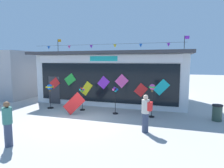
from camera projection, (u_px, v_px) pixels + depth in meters
ground_plane at (78, 120)px, 10.47m from camera, size 80.00×80.00×0.00m
kite_shop_building at (115, 76)px, 15.57m from camera, size 11.17×6.08×4.99m
wind_spinner_far_left at (50, 90)px, 12.87m from camera, size 0.39×0.39×1.62m
wind_spinner_left at (82, 98)px, 12.38m from camera, size 0.32×0.32×1.49m
wind_spinner_center_left at (115, 98)px, 11.50m from camera, size 0.33×0.32×1.64m
wind_spinner_center_right at (152, 91)px, 10.76m from camera, size 0.33×0.33×1.87m
person_near_camera at (146, 113)px, 8.52m from camera, size 0.47×0.35×1.68m
person_mid_plaza at (8, 124)px, 7.12m from camera, size 0.34×0.34×1.68m
trash_bin at (217, 113)px, 10.22m from camera, size 0.52×0.52×0.87m
display_kite_on_ground at (74, 104)px, 11.32m from camera, size 1.35×0.23×1.35m
neighbour_building at (21, 72)px, 20.24m from camera, size 6.96×9.68×3.95m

